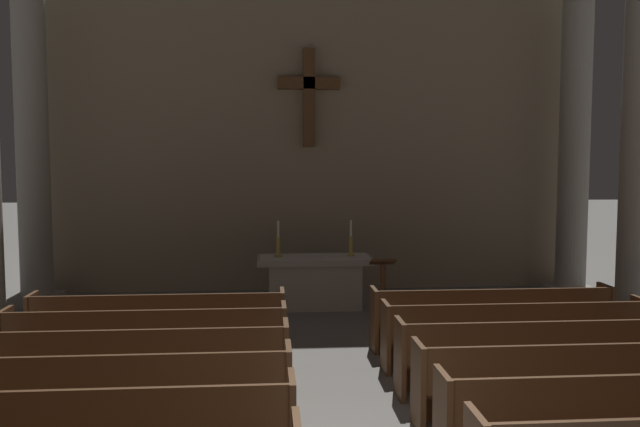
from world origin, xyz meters
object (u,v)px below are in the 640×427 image
Objects in this scene: pew_right_row_4 at (545,355)px; lectern at (383,291)px; pew_left_row_4 at (132,365)px; pew_right_row_2 at (632,417)px; pew_left_row_5 at (147,342)px; column_right_third at (640,132)px; pew_right_row_6 at (492,317)px; column_left_fourth at (32,135)px; pew_left_row_6 at (159,324)px; column_right_fourth at (575,136)px; candlestick_left at (278,245)px; altar at (315,281)px; pew_right_row_3 at (583,382)px; pew_right_row_5 at (516,334)px; candlestick_right at (351,245)px; pew_left_row_3 at (112,395)px.

lectern reaches higher than pew_right_row_4.
pew_left_row_4 and pew_right_row_2 have the same top height.
pew_left_row_5 is at bearing 90.00° from pew_left_row_4.
pew_right_row_6 is at bearing -157.31° from column_right_third.
column_left_fourth is (-7.96, 3.68, 2.87)m from pew_right_row_6.
column_right_third is 1.00× the size of column_left_fourth.
column_left_fourth is at bearing 128.86° from pew_left_row_6.
pew_right_row_2 is at bearing -111.31° from column_right_fourth.
candlestick_left reaches higher than pew_left_row_5.
pew_left_row_6 is 0.53× the size of column_right_fourth.
pew_left_row_5 is at bearing -122.51° from altar.
pew_right_row_2 is at bearing -90.00° from pew_right_row_3.
lectern is (-4.34, -1.94, -2.80)m from column_right_fourth.
column_left_fourth is at bearing 149.65° from pew_right_row_5.
pew_left_row_6 is 5.30× the size of candlestick_right.
pew_left_row_4 is at bearing -90.00° from pew_left_row_5.
pew_left_row_5 is at bearing 180.00° from pew_right_row_5.
pew_left_row_3 is 5.09m from pew_right_row_2.
pew_right_row_4 and pew_right_row_5 have the same top height.
column_right_fourth is at bearing 68.69° from pew_right_row_2.
altar is (2.50, 3.92, 0.06)m from pew_left_row_5.
pew_right_row_2 is at bearing -38.14° from pew_left_row_6.
pew_left_row_5 is 1.00× the size of pew_right_row_6.
pew_left_row_6 is 9.22m from column_right_fourth.
column_left_fourth is at bearing 122.47° from pew_left_row_5.
pew_right_row_4 is 5.50m from altar.
pew_left_row_3 is at bearing -90.00° from pew_left_row_6.
pew_right_row_6 is at bearing 0.00° from pew_left_row_6.
altar is at bearing 0.00° from candlestick_left.
pew_left_row_3 and pew_left_row_4 have the same top height.
column_left_fourth is at bearing 140.24° from pew_right_row_3.
pew_right_row_5 is 4.64m from altar.
column_right_third is at bearing -19.62° from candlestick_right.
column_right_fourth is at bearing 51.14° from pew_right_row_6.
column_right_third is at bearing 47.18° from pew_right_row_4.
pew_right_row_4 is at bearing -69.86° from candlestick_right.
pew_left_row_5 is 4.52m from lectern.
column_left_fourth is 5.26m from candlestick_left.
pew_right_row_5 is (0.00, 0.98, 0.00)m from pew_right_row_4.
candlestick_left reaches higher than altar.
column_right_fourth is 5.52m from lectern.
pew_left_row_5 is (0.00, 0.98, 0.00)m from pew_left_row_4.
pew_left_row_6 is 1.00× the size of pew_right_row_2.
pew_left_row_3 is 1.00× the size of pew_right_row_5.
candlestick_left is (-3.20, 4.90, 0.76)m from pew_right_row_4.
candlestick_left reaches higher than pew_right_row_3.
pew_left_row_4 is at bearing 158.56° from pew_right_row_2.
pew_right_row_6 is (4.99, 0.00, 0.00)m from pew_left_row_6.
candlestick_left is at bearing 65.37° from pew_left_row_5.
pew_left_row_6 is at bearing -154.35° from lectern.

